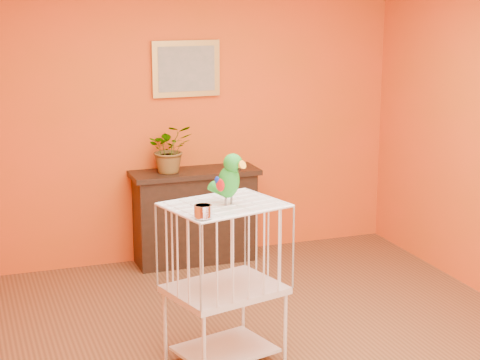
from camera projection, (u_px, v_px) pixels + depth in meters
name	position (u px, v px, depth m)	size (l,w,h in m)	color
ground	(279.00, 353.00, 5.50)	(4.50, 4.50, 0.00)	brown
room_shell	(282.00, 126.00, 5.14)	(4.50, 4.50, 4.50)	#EB4816
console_cabinet	(195.00, 216.00, 7.28)	(1.15, 0.41, 0.86)	black
potted_plant	(170.00, 154.00, 7.07)	(0.39, 0.43, 0.34)	#26722D
framed_picture	(186.00, 69.00, 7.13)	(0.62, 0.04, 0.50)	#B99542
birdcage	(225.00, 281.00, 5.26)	(0.82, 0.71, 1.09)	silver
feed_cup	(203.00, 211.00, 4.81)	(0.11, 0.11, 0.08)	silver
parrot	(229.00, 178.00, 5.10)	(0.21, 0.29, 0.34)	#59544C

